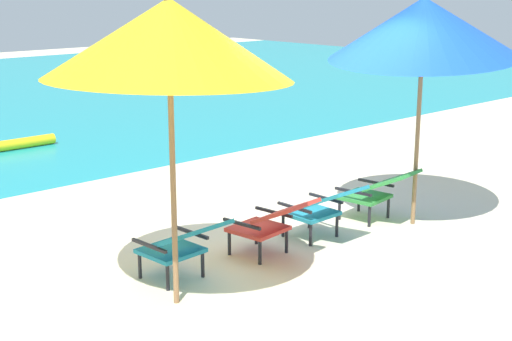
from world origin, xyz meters
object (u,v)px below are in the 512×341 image
object	(u,v)px
lounge_chair_near_left	(271,221)
beach_umbrella_right	(424,28)
swim_buoy	(11,145)
beach_umbrella_left	(169,39)
lounge_chair_far_left	(182,243)
lounge_chair_near_right	(322,206)
lounge_chair_far_right	(377,189)

from	to	relation	value
lounge_chair_near_left	beach_umbrella_right	bearing A→B (deg)	-9.23
swim_buoy	beach_umbrella_left	size ratio (longest dim) A/B	0.59
lounge_chair_far_left	lounge_chair_near_right	distance (m)	1.85
lounge_chair_far_right	beach_umbrella_right	xyz separation A→B (m)	(0.27, -0.34, 1.90)
lounge_chair_near_left	lounge_chair_far_right	world-z (taller)	same
swim_buoy	lounge_chair_near_right	bearing A→B (deg)	-84.75
lounge_chair_far_right	beach_umbrella_left	world-z (taller)	beach_umbrella_left
lounge_chair_far_right	beach_umbrella_right	distance (m)	1.95
beach_umbrella_left	beach_umbrella_right	size ratio (longest dim) A/B	0.99
lounge_chair_far_left	beach_umbrella_right	size ratio (longest dim) A/B	0.33
swim_buoy	lounge_chair_near_left	distance (m)	6.68
lounge_chair_far_left	lounge_chair_near_right	world-z (taller)	same
swim_buoy	beach_umbrella_left	xyz separation A→B (m)	(-1.55, -6.90, 2.24)
lounge_chair_near_right	beach_umbrella_right	size ratio (longest dim) A/B	0.32
lounge_chair_near_left	beach_umbrella_right	world-z (taller)	beach_umbrella_right
swim_buoy	lounge_chair_near_left	size ratio (longest dim) A/B	1.71
lounge_chair_near_left	lounge_chair_near_right	size ratio (longest dim) A/B	1.06
swim_buoy	lounge_chair_far_left	world-z (taller)	lounge_chair_far_left
beach_umbrella_right	lounge_chair_far_right	bearing A→B (deg)	128.34
lounge_chair_far_left	lounge_chair_near_right	bearing A→B (deg)	-2.71
swim_buoy	lounge_chair_near_right	distance (m)	6.70
lounge_chair_far_right	beach_umbrella_left	xyz separation A→B (m)	(-3.14, -0.24, 1.93)
beach_umbrella_left	beach_umbrella_right	distance (m)	3.41
lounge_chair_far_left	lounge_chair_near_left	xyz separation A→B (m)	(1.07, -0.09, 0.00)
lounge_chair_near_right	lounge_chair_far_right	bearing A→B (deg)	0.45
lounge_chair_far_left	lounge_chair_near_left	world-z (taller)	same
lounge_chair_far_left	lounge_chair_far_right	distance (m)	2.83
swim_buoy	lounge_chair_near_left	world-z (taller)	lounge_chair_near_left
lounge_chair_near_left	lounge_chair_far_right	distance (m)	1.76
lounge_chair_far_left	lounge_chair_near_right	size ratio (longest dim) A/B	1.03
lounge_chair_far_right	beach_umbrella_left	distance (m)	3.70
lounge_chair_near_right	beach_umbrella_left	distance (m)	2.91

